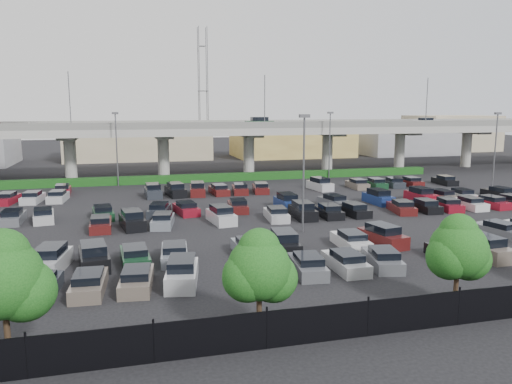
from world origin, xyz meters
TOP-DOWN VIEW (x-y plane):
  - ground at (0.00, 0.00)m, footprint 280.00×280.00m
  - overpass at (-0.25, 31.98)m, footprint 150.00×13.00m
  - hedge at (0.00, 25.00)m, footprint 66.00×1.60m
  - fence at (-0.05, -28.00)m, footprint 70.00×0.10m
  - tree_row at (0.70, -26.53)m, footprint 65.07×3.66m
  - parked_cars at (-0.56, -4.43)m, footprint 63.00×41.58m
  - light_poles at (-4.13, 2.00)m, footprint 66.90×48.38m
  - distant_buildings at (12.38, 61.81)m, footprint 138.00×24.00m
  - comm_tower at (4.00, 74.00)m, footprint 2.40×2.40m

SIDE VIEW (x-z plane):
  - ground at x=0.00m, z-range 0.00..0.00m
  - hedge at x=0.00m, z-range 0.00..1.10m
  - parked_cars at x=-0.56m, z-range -0.23..1.44m
  - fence at x=-0.05m, z-range -0.10..1.90m
  - tree_row at x=0.70m, z-range 0.55..6.49m
  - distant_buildings at x=12.38m, z-range -0.76..8.24m
  - light_poles at x=-4.13m, z-range 1.09..11.39m
  - overpass at x=-0.25m, z-range -0.93..14.87m
  - comm_tower at x=4.00m, z-range 0.61..30.61m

